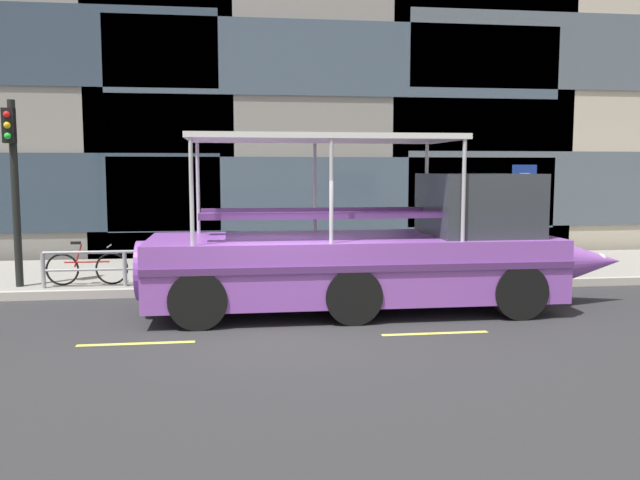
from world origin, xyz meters
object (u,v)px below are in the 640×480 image
(parking_sign, at_px, (523,200))
(traffic_light_pole, at_px, (13,174))
(duck_tour_boat, at_px, (381,253))
(pedestrian_near_bow, at_px, (454,229))
(leaned_bicycle, at_px, (87,268))

(parking_sign, bearing_deg, traffic_light_pole, -178.98)
(duck_tour_boat, xyz_separation_m, pedestrian_near_bow, (2.75, 3.74, 0.09))
(duck_tour_boat, distance_m, pedestrian_near_bow, 4.65)
(parking_sign, relative_size, pedestrian_near_bow, 1.57)
(traffic_light_pole, xyz_separation_m, parking_sign, (11.45, 0.20, -0.63))
(traffic_light_pole, bearing_deg, pedestrian_near_bow, 7.30)
(traffic_light_pole, distance_m, duck_tour_boat, 7.93)
(traffic_light_pole, relative_size, pedestrian_near_bow, 2.38)
(duck_tour_boat, bearing_deg, parking_sign, 33.12)
(parking_sign, relative_size, duck_tour_boat, 0.28)
(leaned_bicycle, xyz_separation_m, duck_tour_boat, (5.98, -2.49, 0.54))
(traffic_light_pole, distance_m, parking_sign, 11.47)
(parking_sign, bearing_deg, duck_tour_boat, -146.88)
(duck_tour_boat, bearing_deg, traffic_light_pole, 161.72)
(pedestrian_near_bow, bearing_deg, leaned_bicycle, -171.84)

